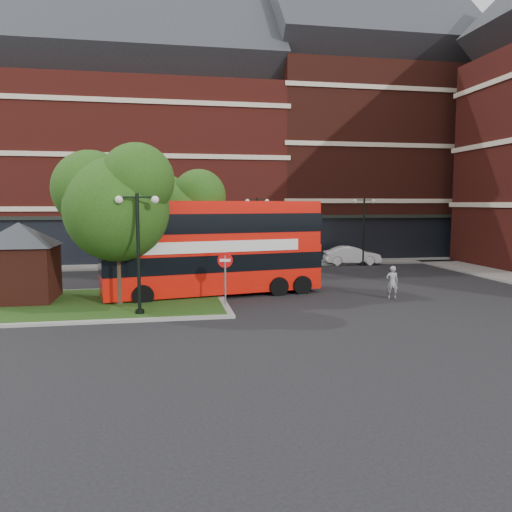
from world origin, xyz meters
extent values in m
plane|color=black|center=(0.00, 0.00, 0.00)|extent=(120.00, 120.00, 0.00)
cube|color=slate|center=(0.00, 16.50, 0.06)|extent=(44.00, 3.00, 0.12)
cube|color=maroon|center=(-8.00, 24.00, 7.00)|extent=(26.00, 12.00, 14.00)
cube|color=#471911|center=(14.00, 24.00, 8.00)|extent=(18.00, 12.00, 16.00)
cube|color=gray|center=(-8.00, 3.00, 0.06)|extent=(12.60, 7.60, 0.12)
cube|color=#19380F|center=(-8.00, 3.00, 0.07)|extent=(12.00, 7.00, 0.15)
cube|color=#471911|center=(-11.00, 4.00, 1.40)|extent=(3.00, 3.00, 2.50)
cone|color=#23262B|center=(-11.00, 4.00, 3.20)|extent=(6.51, 6.51, 1.10)
cylinder|color=#2D2116|center=(-6.50, 2.50, 1.96)|extent=(0.36, 0.36, 3.92)
sphere|color=#1D4310|center=(-6.50, 2.50, 4.34)|extent=(4.60, 4.60, 4.60)
sphere|color=#1D4310|center=(-7.65, 3.19, 5.25)|extent=(3.45, 3.45, 3.45)
sphere|color=#1D4310|center=(-5.58, 2.04, 5.60)|extent=(3.22, 3.22, 3.22)
cylinder|color=#2D2116|center=(-3.50, 5.00, 1.74)|extent=(0.36, 0.36, 3.47)
sphere|color=#1D4310|center=(-3.50, 5.00, 3.84)|extent=(3.80, 3.80, 3.80)
sphere|color=#1D4310|center=(-4.45, 5.57, 4.65)|extent=(2.85, 2.85, 2.85)
sphere|color=#1D4310|center=(-2.74, 4.62, 4.96)|extent=(2.66, 2.66, 2.66)
cylinder|color=black|center=(-5.50, 0.20, 2.50)|extent=(0.14, 0.14, 5.00)
cylinder|color=black|center=(-5.50, 0.20, 0.15)|extent=(0.36, 0.36, 0.30)
cube|color=black|center=(-5.50, 0.20, 4.85)|extent=(1.40, 0.06, 0.06)
sphere|color=#F2EACC|center=(-6.20, 0.20, 4.75)|extent=(0.32, 0.32, 0.32)
sphere|color=#F2EACC|center=(-4.80, 0.20, 4.75)|extent=(0.32, 0.32, 0.32)
cylinder|color=black|center=(2.00, 14.50, 2.50)|extent=(0.14, 0.14, 5.00)
cylinder|color=black|center=(2.00, 14.50, 0.15)|extent=(0.36, 0.36, 0.30)
cube|color=black|center=(2.00, 14.50, 4.85)|extent=(1.40, 0.06, 0.06)
sphere|color=#F2EACC|center=(1.30, 14.50, 4.75)|extent=(0.32, 0.32, 0.32)
sphere|color=#F2EACC|center=(2.70, 14.50, 4.75)|extent=(0.32, 0.32, 0.32)
cylinder|color=black|center=(10.00, 14.50, 2.50)|extent=(0.14, 0.14, 5.00)
cylinder|color=black|center=(10.00, 14.50, 0.15)|extent=(0.36, 0.36, 0.30)
cube|color=black|center=(10.00, 14.50, 4.85)|extent=(1.40, 0.06, 0.06)
sphere|color=#F2EACC|center=(9.30, 14.50, 4.75)|extent=(0.32, 0.32, 0.32)
sphere|color=#F2EACC|center=(10.70, 14.50, 4.75)|extent=(0.32, 0.32, 0.32)
cube|color=red|center=(-2.08, 4.44, 1.48)|extent=(11.11, 4.44, 2.07)
cube|color=red|center=(-2.08, 4.44, 3.55)|extent=(10.99, 4.40, 2.07)
cube|color=black|center=(-2.08, 4.44, 3.65)|extent=(11.11, 4.44, 0.94)
cube|color=silver|center=(-1.85, 3.20, 2.56)|extent=(7.99, 1.55, 0.54)
imported|color=gray|center=(6.35, 2.00, 0.80)|extent=(0.66, 0.51, 1.60)
imported|color=#AEB1B5|center=(-4.80, 16.00, 0.65)|extent=(3.87, 1.74, 1.29)
imported|color=white|center=(9.43, 15.27, 0.69)|extent=(4.34, 1.95, 1.38)
cylinder|color=slate|center=(-1.84, 1.50, 1.16)|extent=(0.08, 0.08, 2.31)
cylinder|color=red|center=(-1.84, 1.50, 2.10)|extent=(0.67, 0.20, 0.67)
cube|color=white|center=(-1.84, 1.50, 2.10)|extent=(0.47, 0.14, 0.13)
camera|label=1|loc=(-4.41, -20.28, 4.61)|focal=35.00mm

